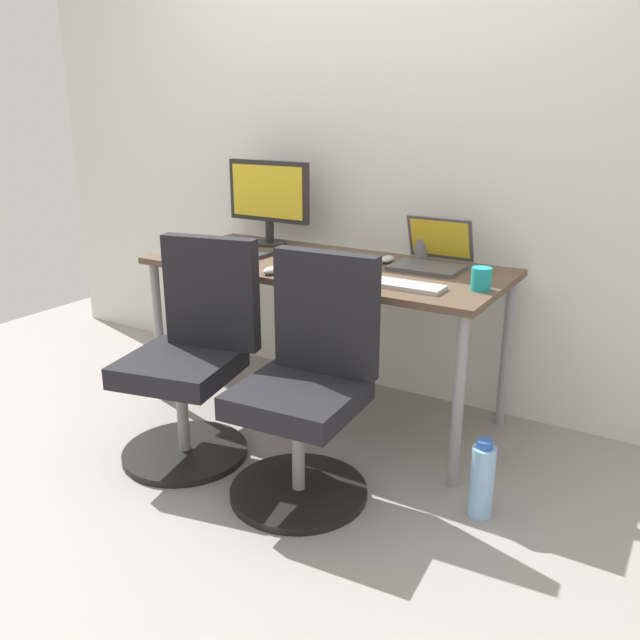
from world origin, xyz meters
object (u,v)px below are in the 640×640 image
object	(u,v)px
office_chair_right	(308,390)
open_laptop	(432,255)
coffee_mug	(481,279)
office_chair_left	(192,361)
desktop_monitor	(269,197)
water_bottle_on_floor	(482,480)

from	to	relation	value
office_chair_right	open_laptop	xyz separation A→B (m)	(0.15, 0.82, 0.39)
coffee_mug	office_chair_left	bearing A→B (deg)	-152.08
open_laptop	desktop_monitor	bearing A→B (deg)	177.75
office_chair_right	coffee_mug	size ratio (longest dim) A/B	10.22
open_laptop	coffee_mug	distance (m)	0.41
office_chair_left	desktop_monitor	bearing A→B (deg)	102.83
office_chair_right	open_laptop	size ratio (longest dim) A/B	3.03
desktop_monitor	water_bottle_on_floor	bearing A→B (deg)	-25.66
office_chair_right	desktop_monitor	world-z (taller)	desktop_monitor
coffee_mug	open_laptop	bearing A→B (deg)	139.72
desktop_monitor	coffee_mug	world-z (taller)	desktop_monitor
office_chair_left	desktop_monitor	world-z (taller)	desktop_monitor
desktop_monitor	coffee_mug	distance (m)	1.30
office_chair_right	open_laptop	world-z (taller)	open_laptop
office_chair_left	coffee_mug	xyz separation A→B (m)	(1.05, 0.56, 0.38)
coffee_mug	desktop_monitor	bearing A→B (deg)	166.26
office_chair_right	open_laptop	bearing A→B (deg)	79.64
office_chair_left	coffee_mug	world-z (taller)	office_chair_left
office_chair_left	desktop_monitor	distance (m)	1.06
office_chair_right	desktop_monitor	size ratio (longest dim) A/B	1.96
open_laptop	water_bottle_on_floor	bearing A→B (deg)	-52.60
water_bottle_on_floor	open_laptop	xyz separation A→B (m)	(-0.50, 0.65, 0.66)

